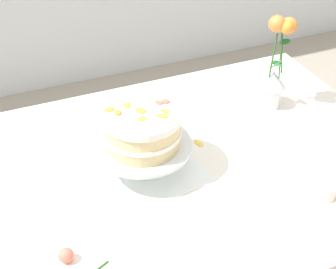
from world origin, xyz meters
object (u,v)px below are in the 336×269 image
Objects in this scene: cake_stand at (143,148)px; layer_cake at (142,128)px; dining_table at (185,188)px; teacup at (323,191)px; fallen_rose at (67,257)px; flower_vase at (275,68)px.

layer_cake is (0.00, 0.00, 0.07)m from cake_stand.
cake_stand reaches higher than dining_table.
teacup is at bearing -35.41° from cake_stand.
teacup is (0.30, -0.27, 0.11)m from dining_table.
cake_stand is 0.39m from fallen_rose.
fallen_rose is (-0.72, 0.05, -0.00)m from teacup.
teacup is 0.95× the size of fallen_rose.
fallen_rose is at bearing 176.02° from teacup.
flower_vase reaches higher than dining_table.
cake_stand is 0.53m from teacup.
layer_cake is 0.66× the size of flower_vase.
flower_vase is at bearing 26.32° from fallen_rose.
cake_stand is at bearing 163.39° from dining_table.
dining_table is 0.48m from fallen_rose.
teacup is at bearing -103.77° from flower_vase.
fallen_rose is at bearing -139.05° from layer_cake.
cake_stand is at bearing 40.95° from fallen_rose.
cake_stand is at bearing -163.69° from flower_vase.
fallen_rose is at bearing -152.50° from dining_table.
cake_stand reaches higher than teacup.
cake_stand is 0.57m from flower_vase.
dining_table is at bearing -16.62° from layer_cake.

